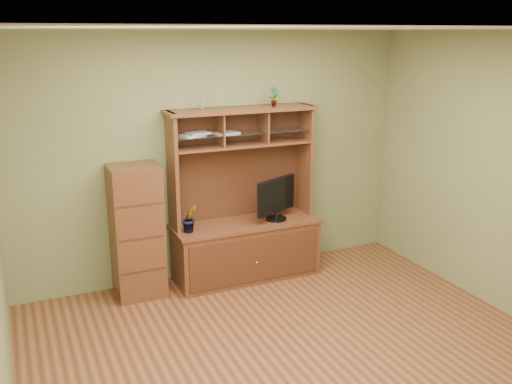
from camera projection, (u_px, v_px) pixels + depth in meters
room at (302, 205)px, 4.52m from camera, size 4.54×4.04×2.74m
media_hutch at (245, 232)px, 6.35m from camera, size 1.66×0.61×1.90m
monitor at (276, 198)px, 6.31m from camera, size 0.56×0.30×0.48m
orchid_plant at (190, 218)px, 5.95m from camera, size 0.18×0.15×0.31m
top_plant at (274, 96)px, 6.17m from camera, size 0.12×0.09×0.21m
reed_diffuser at (202, 99)px, 5.85m from camera, size 0.06×0.06×0.30m
magazines at (205, 134)px, 5.95m from camera, size 0.66×0.25×0.04m
side_cabinet at (137, 231)px, 5.86m from camera, size 0.50×0.45×1.39m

